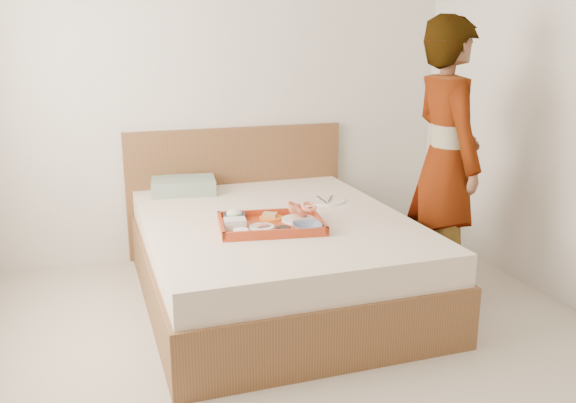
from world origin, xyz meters
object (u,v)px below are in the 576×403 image
at_px(dinner_plate, 326,201).
at_px(person, 446,161).
at_px(tray, 271,223).
at_px(bed, 275,257).

bearing_deg(dinner_plate, person, -40.84).
relative_size(dinner_plate, person, 0.15).
height_order(dinner_plate, person, person).
xyz_separation_m(tray, dinner_plate, (0.53, 0.44, -0.02)).
bearing_deg(person, dinner_plate, 54.98).
relative_size(bed, tray, 3.38).
height_order(bed, dinner_plate, dinner_plate).
height_order(tray, person, person).
height_order(bed, person, person).
xyz_separation_m(bed, tray, (-0.09, -0.20, 0.29)).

